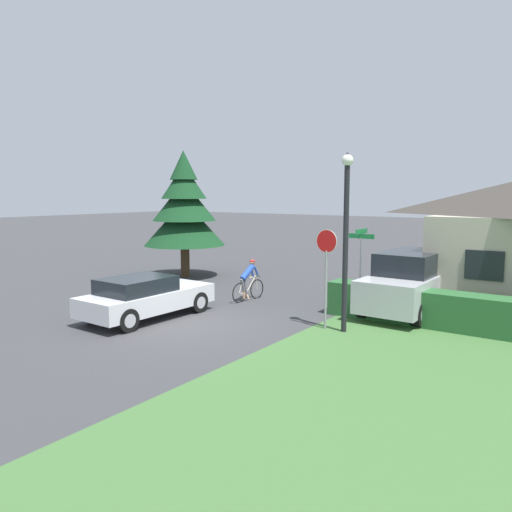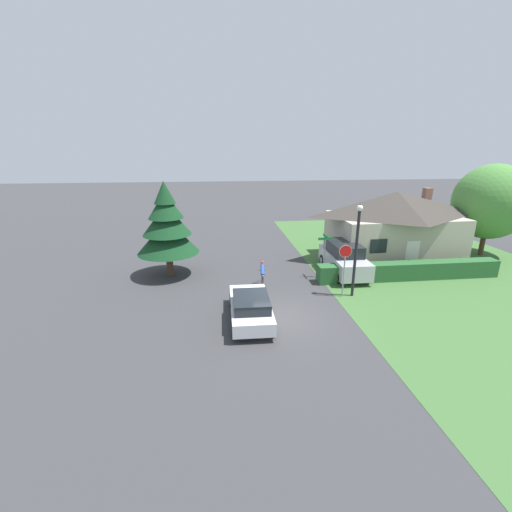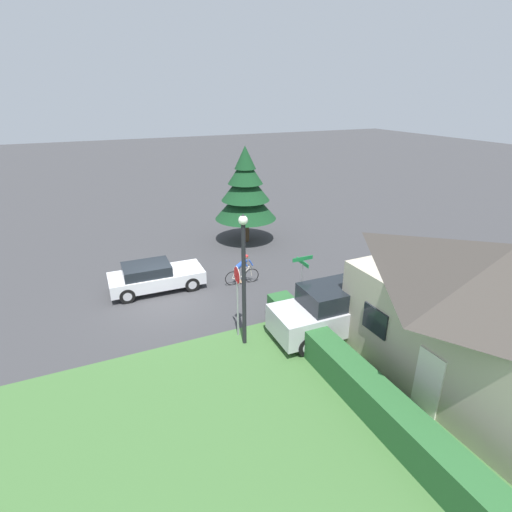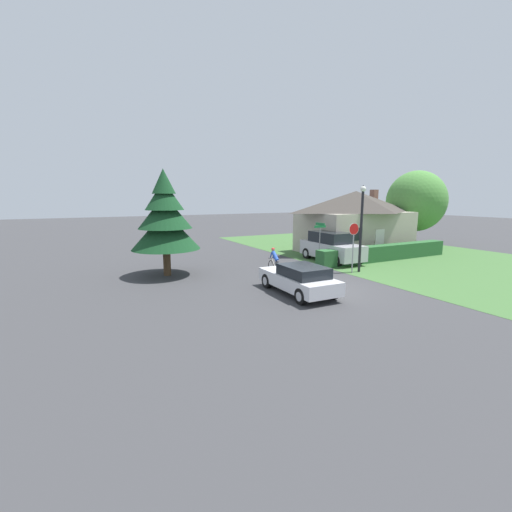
{
  "view_description": "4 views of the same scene",
  "coord_description": "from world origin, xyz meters",
  "px_view_note": "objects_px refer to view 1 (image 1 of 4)",
  "views": [
    {
      "loc": [
        10.16,
        -10.66,
        3.91
      ],
      "look_at": [
        -0.35,
        4.3,
        1.6
      ],
      "focal_mm": 35.0,
      "sensor_mm": 36.0,
      "label": 1
    },
    {
      "loc": [
        -2.89,
        -14.34,
        7.68
      ],
      "look_at": [
        -0.73,
        4.25,
        1.76
      ],
      "focal_mm": 24.0,
      "sensor_mm": 36.0,
      "label": 2
    },
    {
      "loc": [
        15.95,
        -2.76,
        8.72
      ],
      "look_at": [
        -0.47,
        4.66,
        1.3
      ],
      "focal_mm": 28.0,
      "sensor_mm": 36.0,
      "label": 3
    },
    {
      "loc": [
        -10.22,
        -12.59,
        4.35
      ],
      "look_at": [
        -1.86,
        3.4,
        1.24
      ],
      "focal_mm": 24.0,
      "sensor_mm": 36.0,
      "label": 4
    }
  ],
  "objects_px": {
    "conifer_tall_near": "(184,209)",
    "stop_sign": "(326,260)",
    "cyclist": "(248,281)",
    "sedan_left_lane": "(145,297)",
    "street_name_sign": "(361,254)",
    "parked_suv_right": "(410,283)",
    "street_lamp": "(346,227)"
  },
  "relations": [
    {
      "from": "street_lamp",
      "to": "conifer_tall_near",
      "type": "xyz_separation_m",
      "value": [
        -10.2,
        4.37,
        0.19
      ]
    },
    {
      "from": "stop_sign",
      "to": "street_lamp",
      "type": "xyz_separation_m",
      "value": [
        0.57,
        0.03,
        0.96
      ]
    },
    {
      "from": "sedan_left_lane",
      "to": "cyclist",
      "type": "xyz_separation_m",
      "value": [
        1.09,
        3.99,
        0.03
      ]
    },
    {
      "from": "street_name_sign",
      "to": "sedan_left_lane",
      "type": "bearing_deg",
      "value": -135.2
    },
    {
      "from": "sedan_left_lane",
      "to": "stop_sign",
      "type": "bearing_deg",
      "value": -66.5
    },
    {
      "from": "parked_suv_right",
      "to": "conifer_tall_near",
      "type": "distance_m",
      "value": 11.21
    },
    {
      "from": "cyclist",
      "to": "street_lamp",
      "type": "distance_m",
      "value": 5.51
    },
    {
      "from": "cyclist",
      "to": "conifer_tall_near",
      "type": "distance_m",
      "value": 6.56
    },
    {
      "from": "conifer_tall_near",
      "to": "stop_sign",
      "type": "bearing_deg",
      "value": -24.59
    },
    {
      "from": "street_name_sign",
      "to": "conifer_tall_near",
      "type": "height_order",
      "value": "conifer_tall_near"
    },
    {
      "from": "stop_sign",
      "to": "conifer_tall_near",
      "type": "bearing_deg",
      "value": -21.13
    },
    {
      "from": "parked_suv_right",
      "to": "conifer_tall_near",
      "type": "height_order",
      "value": "conifer_tall_near"
    },
    {
      "from": "sedan_left_lane",
      "to": "street_lamp",
      "type": "height_order",
      "value": "street_lamp"
    },
    {
      "from": "street_name_sign",
      "to": "stop_sign",
      "type": "bearing_deg",
      "value": -86.62
    },
    {
      "from": "parked_suv_right",
      "to": "conifer_tall_near",
      "type": "bearing_deg",
      "value": 86.31
    },
    {
      "from": "parked_suv_right",
      "to": "stop_sign",
      "type": "bearing_deg",
      "value": 160.24
    },
    {
      "from": "cyclist",
      "to": "conifer_tall_near",
      "type": "height_order",
      "value": "conifer_tall_near"
    },
    {
      "from": "sedan_left_lane",
      "to": "street_name_sign",
      "type": "relative_size",
      "value": 1.6
    },
    {
      "from": "cyclist",
      "to": "parked_suv_right",
      "type": "xyz_separation_m",
      "value": [
        5.44,
        1.62,
        0.27
      ]
    },
    {
      "from": "street_name_sign",
      "to": "cyclist",
      "type": "bearing_deg",
      "value": -165.77
    },
    {
      "from": "stop_sign",
      "to": "conifer_tall_near",
      "type": "relative_size",
      "value": 0.49
    },
    {
      "from": "sedan_left_lane",
      "to": "cyclist",
      "type": "relative_size",
      "value": 2.54
    },
    {
      "from": "sedan_left_lane",
      "to": "street_name_sign",
      "type": "distance_m",
      "value": 7.19
    },
    {
      "from": "cyclist",
      "to": "street_lamp",
      "type": "height_order",
      "value": "street_lamp"
    },
    {
      "from": "sedan_left_lane",
      "to": "parked_suv_right",
      "type": "distance_m",
      "value": 8.61
    },
    {
      "from": "stop_sign",
      "to": "conifer_tall_near",
      "type": "distance_m",
      "value": 10.65
    },
    {
      "from": "street_lamp",
      "to": "conifer_tall_near",
      "type": "bearing_deg",
      "value": 156.78
    },
    {
      "from": "cyclist",
      "to": "parked_suv_right",
      "type": "height_order",
      "value": "parked_suv_right"
    },
    {
      "from": "stop_sign",
      "to": "street_name_sign",
      "type": "relative_size",
      "value": 1.06
    },
    {
      "from": "parked_suv_right",
      "to": "street_lamp",
      "type": "height_order",
      "value": "street_lamp"
    },
    {
      "from": "cyclist",
      "to": "parked_suv_right",
      "type": "bearing_deg",
      "value": -68.44
    },
    {
      "from": "street_name_sign",
      "to": "conifer_tall_near",
      "type": "bearing_deg",
      "value": 170.67
    }
  ]
}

